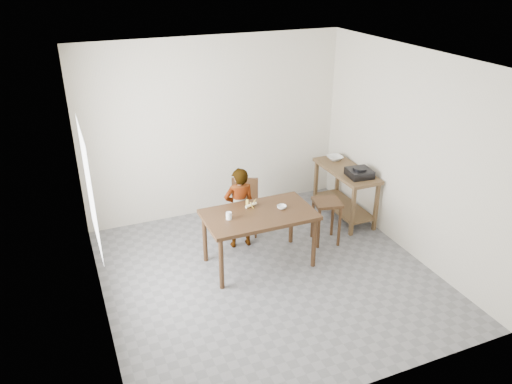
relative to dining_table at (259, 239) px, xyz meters
name	(u,v)px	position (x,y,z in m)	size (l,w,h in m)	color
floor	(268,276)	(0.00, -0.30, -0.40)	(4.00, 4.00, 0.04)	slate
ceiling	(271,58)	(0.00, -0.30, 2.35)	(4.00, 4.00, 0.04)	white
wall_back	(214,128)	(0.00, 1.72, 0.98)	(4.00, 0.04, 2.70)	beige
wall_front	(369,270)	(0.00, -2.32, 0.98)	(4.00, 0.04, 2.70)	beige
wall_left	(88,209)	(-2.02, -0.30, 0.98)	(0.04, 4.00, 2.70)	beige
wall_right	(411,154)	(2.02, -0.30, 0.98)	(0.04, 4.00, 2.70)	beige
window_pane	(89,188)	(-1.97, -0.10, 1.12)	(0.02, 1.10, 1.30)	white
dining_table	(259,239)	(0.00, 0.00, 0.00)	(1.40, 0.80, 0.75)	#3C2514
prep_counter	(345,193)	(1.72, 0.70, 0.03)	(0.50, 1.20, 0.80)	brown
child	(239,208)	(-0.07, 0.52, 0.21)	(0.43, 0.28, 1.17)	silver
dining_chair	(245,208)	(0.13, 0.84, 0.02)	(0.38, 0.38, 0.79)	#3C2514
stool	(326,221)	(1.09, 0.16, -0.06)	(0.36, 0.36, 0.64)	#3C2514
glass_tumbler	(229,216)	(-0.40, 0.00, 0.42)	(0.07, 0.07, 0.09)	white
small_bowl	(282,207)	(0.32, 0.00, 0.39)	(0.13, 0.13, 0.04)	silver
banana	(251,205)	(-0.03, 0.20, 0.41)	(0.18, 0.13, 0.06)	yellow
serving_bowl	(335,158)	(1.75, 1.09, 0.46)	(0.24, 0.24, 0.06)	silver
gas_burner	(359,173)	(1.74, 0.39, 0.48)	(0.33, 0.33, 0.11)	black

